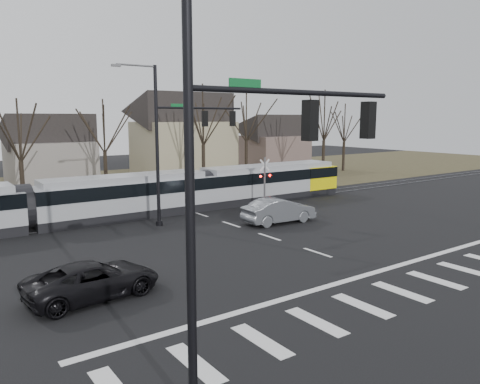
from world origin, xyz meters
TOP-DOWN VIEW (x-y plane):
  - ground at (0.00, 0.00)m, footprint 140.00×140.00m
  - grass_verge at (0.00, 32.00)m, footprint 140.00×28.00m
  - crosswalk at (0.00, -4.00)m, footprint 27.00×2.60m
  - stop_line at (0.00, -1.80)m, footprint 28.00×0.35m
  - lane_dashes at (0.00, 16.00)m, footprint 0.18×30.00m
  - rail_pair at (0.00, 15.80)m, footprint 90.00×1.52m
  - tram at (-4.99, 16.00)m, footprint 39.73×2.95m
  - sedan at (2.89, 8.57)m, footprint 2.42×5.31m
  - suv at (-11.53, 2.65)m, footprint 3.36×5.63m
  - signal_pole_near_left at (-10.41, -6.00)m, footprint 9.28×0.44m
  - signal_pole_far at (-2.41, 12.50)m, footprint 9.28×0.44m
  - rail_crossing_signal at (5.00, 12.79)m, footprint 1.08×0.36m
  - tree_row at (2.00, 26.00)m, footprint 59.20×7.20m
  - house_b at (-5.00, 36.00)m, footprint 8.64×7.56m
  - house_c at (9.00, 33.00)m, footprint 10.80×8.64m
  - house_d at (24.00, 35.00)m, footprint 8.64×7.56m

SIDE VIEW (x-z plane):
  - ground at x=0.00m, z-range 0.00..0.00m
  - grass_verge at x=0.00m, z-range 0.00..0.01m
  - crosswalk at x=0.00m, z-range 0.00..0.01m
  - stop_line at x=0.00m, z-range 0.00..0.01m
  - lane_dashes at x=0.00m, z-range 0.00..0.01m
  - rail_pair at x=0.00m, z-range 0.00..0.06m
  - suv at x=-11.53m, z-range 0.00..1.44m
  - sedan at x=2.89m, z-range 0.00..1.67m
  - tram at x=-4.99m, z-range 0.14..3.15m
  - rail_crossing_signal at x=5.00m, z-range -0.11..3.89m
  - house_b at x=-5.00m, z-range 0.14..7.79m
  - house_d at x=24.00m, z-range 0.14..7.79m
  - tree_row at x=2.00m, z-range 0.00..10.00m
  - house_c at x=9.00m, z-range 0.18..10.28m
  - signal_pole_near_left at x=-10.41m, z-range 0.60..10.80m
  - signal_pole_far at x=-2.41m, z-range 0.60..10.80m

